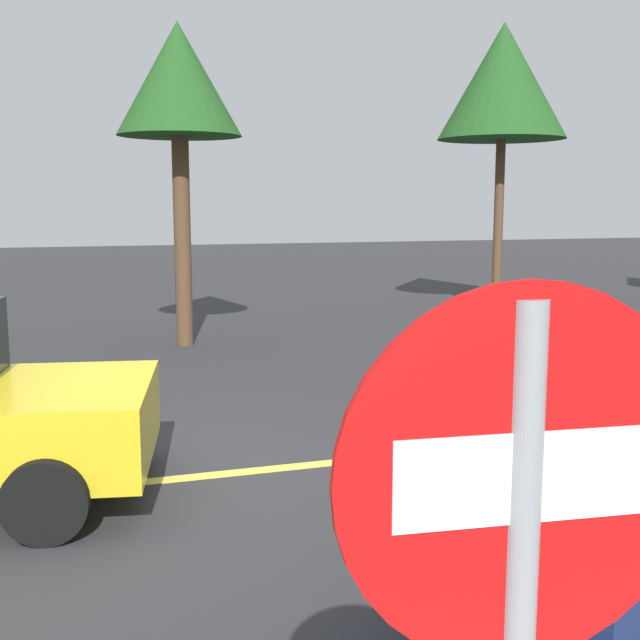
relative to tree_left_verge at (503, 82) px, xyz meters
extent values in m
plane|color=#2D2D30|center=(-8.49, -8.70, -5.05)|extent=(80.00, 80.00, 0.00)
cube|color=#E0D14C|center=(-5.49, -8.70, -5.04)|extent=(28.00, 0.16, 0.01)
cylinder|color=red|center=(-8.26, -14.32, -3.09)|extent=(0.76, 0.09, 0.76)
cube|color=white|center=(-8.26, -14.32, -3.09)|extent=(0.53, 0.08, 0.18)
cylinder|color=black|center=(-6.53, -11.29, -4.73)|extent=(0.66, 0.30, 0.64)
cylinder|color=black|center=(-9.00, -7.91, -4.73)|extent=(0.67, 0.33, 0.64)
cylinder|color=black|center=(-9.33, -9.75, -4.73)|extent=(0.67, 0.33, 0.64)
cylinder|color=#513823|center=(0.00, 0.00, -3.13)|extent=(0.21, 0.21, 3.84)
cone|color=#1E4C1C|center=(0.00, 0.00, 0.03)|extent=(2.78, 2.78, 2.47)
cylinder|color=#513823|center=(-7.24, -1.88, -3.26)|extent=(0.29, 0.29, 3.59)
cone|color=#1E4C1C|center=(-7.24, -1.88, -0.52)|extent=(2.11, 2.11, 1.87)
camera|label=1|loc=(-9.06, -15.59, -2.57)|focal=44.19mm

